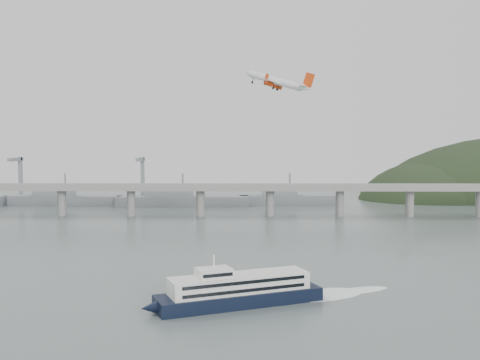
{
  "coord_description": "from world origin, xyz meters",
  "views": [
    {
      "loc": [
        2.74,
        -200.39,
        53.46
      ],
      "look_at": [
        0.0,
        55.0,
        36.0
      ],
      "focal_mm": 42.0,
      "sensor_mm": 36.0,
      "label": 1
    }
  ],
  "objects": [
    {
      "name": "ferry",
      "position": [
        0.59,
        -19.21,
        4.67
      ],
      "size": [
        86.53,
        42.85,
        17.22
      ],
      "rotation": [
        0.0,
        0.0,
        0.39
      ],
      "color": "black",
      "rests_on": "ground"
    },
    {
      "name": "airliner",
      "position": [
        19.58,
        105.71,
        85.98
      ],
      "size": [
        38.68,
        36.67,
        15.29
      ],
      "rotation": [
        0.05,
        -0.3,
        2.67
      ],
      "color": "white",
      "rests_on": "ground"
    },
    {
      "name": "distant_fleet",
      "position": [
        -155.36,
        265.08,
        6.22
      ],
      "size": [
        453.0,
        60.9,
        40.0
      ],
      "color": "slate",
      "rests_on": "ground"
    },
    {
      "name": "ground",
      "position": [
        0.0,
        0.0,
        0.0
      ],
      "size": [
        900.0,
        900.0,
        0.0
      ],
      "primitive_type": "plane",
      "color": "#566362",
      "rests_on": "ground"
    },
    {
      "name": "bridge",
      "position": [
        -1.15,
        200.0,
        17.65
      ],
      "size": [
        800.0,
        22.0,
        23.9
      ],
      "color": "gray",
      "rests_on": "ground"
    }
  ]
}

